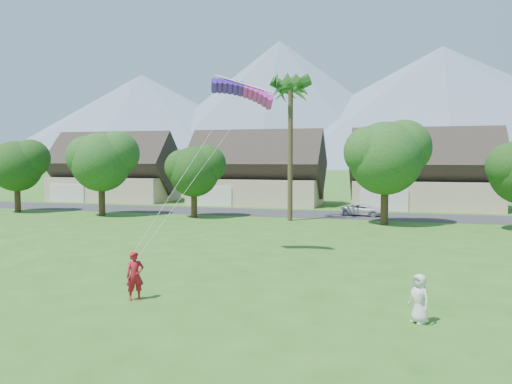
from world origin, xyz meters
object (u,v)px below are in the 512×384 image
(parafoil_kite, at_px, (243,90))
(watcher, at_px, (419,299))
(parked_car, at_px, (363,210))
(kite_flyer, at_px, (135,276))

(parafoil_kite, bearing_deg, watcher, -58.99)
(watcher, bearing_deg, parafoil_kite, -179.47)
(watcher, xyz_separation_m, parked_car, (-3.60, 30.86, -0.27))
(parafoil_kite, bearing_deg, parked_car, 63.33)
(watcher, distance_m, parafoil_kite, 15.53)
(watcher, height_order, parafoil_kite, parafoil_kite)
(kite_flyer, relative_size, watcher, 1.14)
(watcher, distance_m, parked_car, 31.07)
(parked_car, xyz_separation_m, parafoil_kite, (-5.39, -21.40, 8.70))
(parked_car, bearing_deg, parafoil_kite, 176.83)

